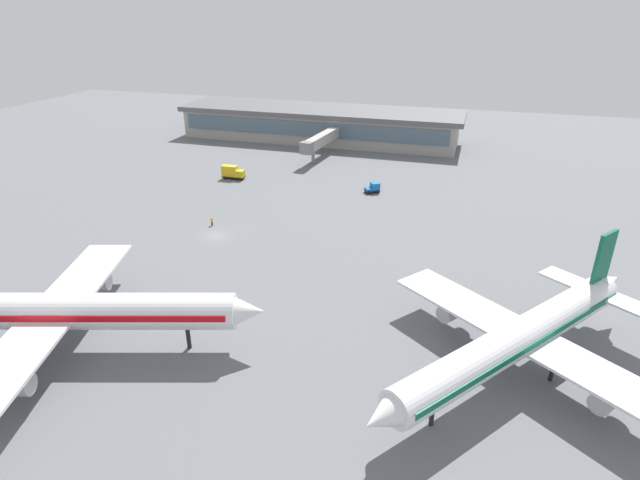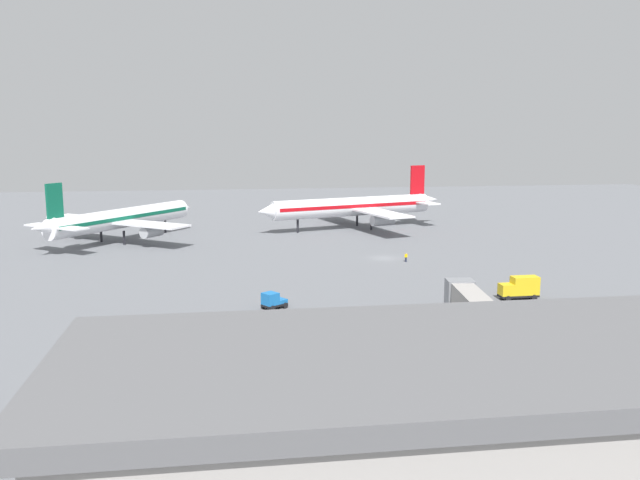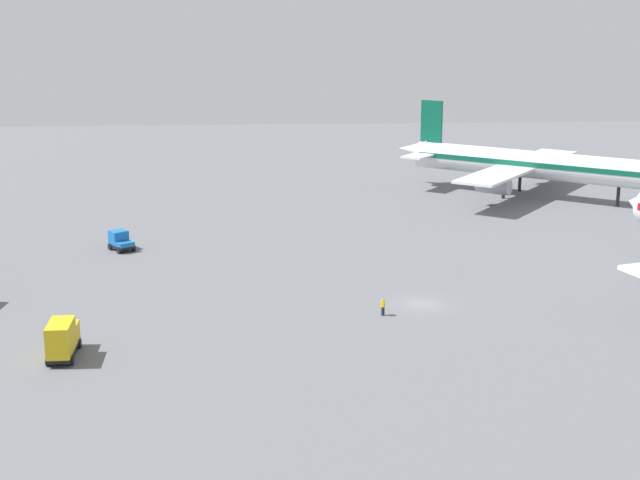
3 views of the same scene
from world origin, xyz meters
The scene contains 7 objects.
ground centered at (0.00, 0.00, 0.00)m, with size 288.00×288.00×0.00m, color slate.
airplane_at_gate centered at (1.45, 36.42, 5.40)m, with size 47.74×39.10×14.85m.
airplane_taxiing centered at (-51.62, 25.50, 5.01)m, with size 32.49×38.40×13.79m.
baggage_tug centered at (-23.24, -32.37, 1.16)m, with size 3.75×3.55×2.30m.
catering_truck centered at (12.12, -32.25, 1.70)m, with size 5.64×2.30×3.30m.
ground_crew_worker centered at (3.13, -4.21, 0.85)m, with size 0.57×0.44×1.67m.
jet_bridge centered at (-3.42, -56.94, 5.14)m, with size 5.35×23.59×6.74m.
Camera 2 is at (-29.14, -118.77, 24.28)m, focal length 37.01 mm.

